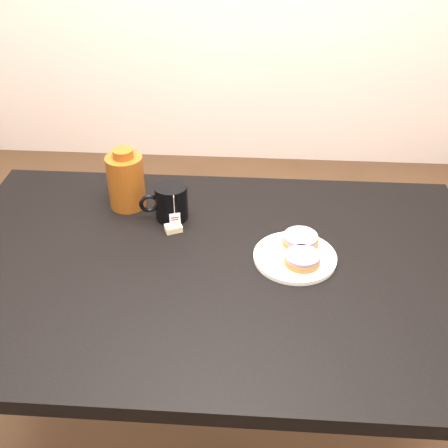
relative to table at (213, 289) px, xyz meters
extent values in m
plane|color=brown|center=(0.00, 0.00, -0.67)|extent=(4.00, 4.00, 0.00)
cube|color=black|center=(0.00, 0.00, 0.06)|extent=(1.40, 0.90, 0.04)
cylinder|color=black|center=(-0.64, 0.39, -0.31)|extent=(0.06, 0.06, 0.71)
cylinder|color=black|center=(0.64, 0.39, -0.31)|extent=(0.06, 0.06, 0.71)
cylinder|color=white|center=(0.21, 0.04, 0.09)|extent=(0.21, 0.21, 0.01)
torus|color=white|center=(0.21, 0.04, 0.09)|extent=(0.21, 0.21, 0.01)
cylinder|color=brown|center=(0.23, 0.09, 0.10)|extent=(0.10, 0.10, 0.02)
cylinder|color=gray|center=(0.23, 0.09, 0.12)|extent=(0.09, 0.09, 0.01)
cylinder|color=brown|center=(0.23, 0.01, 0.10)|extent=(0.12, 0.12, 0.02)
cylinder|color=gray|center=(0.23, 0.01, 0.12)|extent=(0.11, 0.11, 0.01)
cylinder|color=black|center=(-0.13, 0.21, 0.13)|extent=(0.12, 0.12, 0.10)
cylinder|color=black|center=(-0.13, 0.21, 0.18)|extent=(0.08, 0.08, 0.00)
torus|color=black|center=(-0.19, 0.19, 0.14)|extent=(0.06, 0.03, 0.06)
cylinder|color=beige|center=(-0.12, 0.16, 0.16)|extent=(0.00, 0.00, 0.06)
cube|color=white|center=(-0.12, 0.16, 0.11)|extent=(0.03, 0.01, 0.03)
cube|color=#C6B793|center=(-0.12, 0.14, 0.09)|extent=(0.05, 0.05, 0.02)
cylinder|color=#5A280B|center=(-0.27, 0.26, 0.16)|extent=(0.14, 0.14, 0.16)
cylinder|color=#5A280B|center=(-0.27, 0.26, 0.25)|extent=(0.06, 0.06, 0.02)
camera|label=1|loc=(0.11, -1.12, 0.99)|focal=45.00mm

